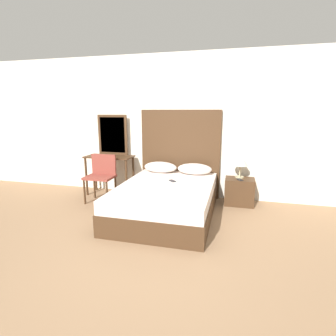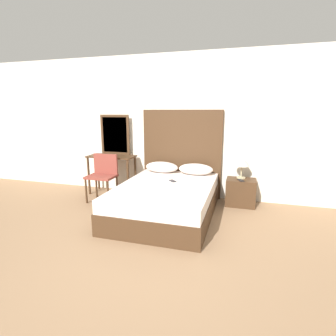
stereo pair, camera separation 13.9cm
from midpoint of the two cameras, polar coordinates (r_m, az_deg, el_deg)
ground_plane at (r=3.24m, az=-7.11°, el=-18.47°), size 16.00×16.00×0.00m
wall_back at (r=5.08m, az=2.42°, el=8.91°), size 10.00×0.06×2.70m
bed at (r=4.24m, az=-1.29°, el=-6.99°), size 1.46×2.03×0.51m
headboard at (r=5.07m, az=1.85°, el=3.08°), size 1.53×0.05×1.68m
pillow_left at (r=4.96m, az=-2.45°, el=0.18°), size 0.62×0.34×0.20m
pillow_right at (r=4.82m, az=4.99°, el=-0.22°), size 0.62×0.34×0.20m
phone_on_bed at (r=4.36m, az=0.03°, el=-2.82°), size 0.15×0.16×0.01m
nightstand at (r=4.86m, az=14.46°, el=-4.98°), size 0.51×0.38×0.48m
table_lamp at (r=4.80m, az=14.70°, el=1.55°), size 0.27×0.27×0.42m
phone_on_nightstand at (r=4.70m, az=14.54°, el=-2.47°), size 0.13×0.17×0.01m
vanity_desk at (r=5.34m, az=-13.33°, el=0.92°), size 0.93×0.44×0.78m
vanity_mirror at (r=5.43m, az=-12.68°, el=7.04°), size 0.62×0.03×0.80m
chair at (r=4.99m, az=-15.06°, el=-1.17°), size 0.50×0.41×0.87m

